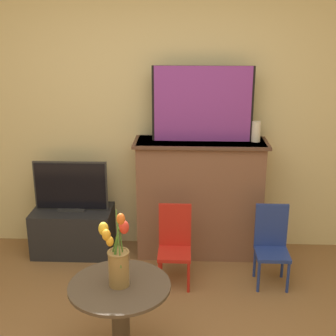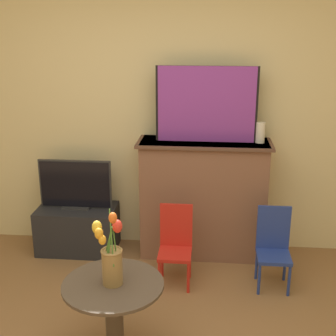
{
  "view_description": "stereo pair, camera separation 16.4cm",
  "coord_description": "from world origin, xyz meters",
  "px_view_note": "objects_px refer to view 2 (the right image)",
  "views": [
    {
      "loc": [
        0.25,
        -2.08,
        2.12
      ],
      "look_at": [
        0.1,
        1.25,
        1.04
      ],
      "focal_mm": 50.0,
      "sensor_mm": 36.0,
      "label": 1
    },
    {
      "loc": [
        0.41,
        -2.07,
        2.12
      ],
      "look_at": [
        0.1,
        1.25,
        1.04
      ],
      "focal_mm": 50.0,
      "sensor_mm": 36.0,
      "label": 2
    }
  ],
  "objects_px": {
    "tv_monitor": "(75,185)",
    "chair_red": "(176,242)",
    "chair_blue": "(273,245)",
    "vase_tulips": "(111,257)",
    "painting": "(206,104)"
  },
  "relations": [
    {
      "from": "painting",
      "to": "chair_red",
      "type": "height_order",
      "value": "painting"
    },
    {
      "from": "painting",
      "to": "tv_monitor",
      "type": "bearing_deg",
      "value": -177.83
    },
    {
      "from": "painting",
      "to": "vase_tulips",
      "type": "distance_m",
      "value": 1.75
    },
    {
      "from": "painting",
      "to": "vase_tulips",
      "type": "xyz_separation_m",
      "value": [
        -0.53,
        -1.53,
        -0.66
      ]
    },
    {
      "from": "chair_red",
      "to": "vase_tulips",
      "type": "xyz_separation_m",
      "value": [
        -0.31,
        -1.0,
        0.39
      ]
    },
    {
      "from": "chair_red",
      "to": "painting",
      "type": "bearing_deg",
      "value": 67.37
    },
    {
      "from": "tv_monitor",
      "to": "chair_red",
      "type": "xyz_separation_m",
      "value": [
        0.96,
        -0.48,
        -0.29
      ]
    },
    {
      "from": "chair_blue",
      "to": "vase_tulips",
      "type": "xyz_separation_m",
      "value": [
        -1.11,
        -1.03,
        0.39
      ]
    },
    {
      "from": "chair_blue",
      "to": "vase_tulips",
      "type": "distance_m",
      "value": 1.57
    },
    {
      "from": "tv_monitor",
      "to": "chair_red",
      "type": "height_order",
      "value": "tv_monitor"
    },
    {
      "from": "chair_red",
      "to": "chair_blue",
      "type": "distance_m",
      "value": 0.8
    },
    {
      "from": "tv_monitor",
      "to": "chair_red",
      "type": "relative_size",
      "value": 1.01
    },
    {
      "from": "tv_monitor",
      "to": "vase_tulips",
      "type": "bearing_deg",
      "value": -66.39
    },
    {
      "from": "chair_red",
      "to": "tv_monitor",
      "type": "bearing_deg",
      "value": 153.41
    },
    {
      "from": "chair_red",
      "to": "chair_blue",
      "type": "xyz_separation_m",
      "value": [
        0.8,
        0.03,
        0.0
      ]
    }
  ]
}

